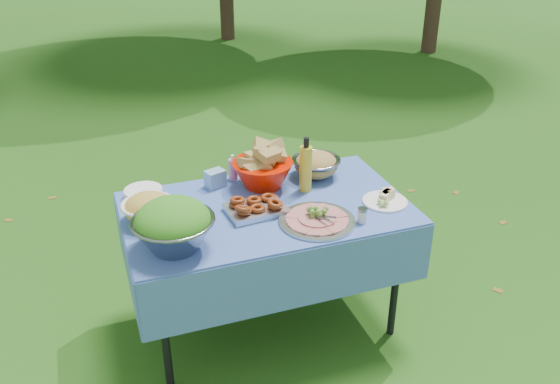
% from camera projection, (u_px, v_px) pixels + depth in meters
% --- Properties ---
extents(ground, '(80.00, 80.00, 0.00)m').
position_uv_depth(ground, '(268.00, 322.00, 3.42)').
color(ground, '#173309').
rests_on(ground, ground).
extents(picnic_table, '(1.46, 0.86, 0.76)m').
position_uv_depth(picnic_table, '(267.00, 267.00, 3.24)').
color(picnic_table, '#84B9FF').
rests_on(picnic_table, ground).
extents(salad_bowl, '(0.49, 0.49, 0.25)m').
position_uv_depth(salad_bowl, '(173.00, 225.00, 2.66)').
color(salad_bowl, gray).
rests_on(salad_bowl, picnic_table).
extents(pasta_bowl_white, '(0.33, 0.33, 0.14)m').
position_uv_depth(pasta_bowl_white, '(148.00, 208.00, 2.91)').
color(pasta_bowl_white, white).
rests_on(pasta_bowl_white, picnic_table).
extents(plate_stack, '(0.26, 0.26, 0.05)m').
position_uv_depth(plate_stack, '(143.00, 193.00, 3.15)').
color(plate_stack, white).
rests_on(plate_stack, picnic_table).
extents(wipes_box, '(0.12, 0.10, 0.09)m').
position_uv_depth(wipes_box, '(215.00, 179.00, 3.25)').
color(wipes_box, '#82AFD8').
rests_on(wipes_box, picnic_table).
extents(sanitizer_bottle, '(0.06, 0.06, 0.15)m').
position_uv_depth(sanitizer_bottle, '(233.00, 167.00, 3.32)').
color(sanitizer_bottle, pink).
rests_on(sanitizer_bottle, picnic_table).
extents(bread_bowl, '(0.44, 0.44, 0.22)m').
position_uv_depth(bread_bowl, '(263.00, 168.00, 3.23)').
color(bread_bowl, red).
rests_on(bread_bowl, picnic_table).
extents(pasta_bowl_steel, '(0.34, 0.34, 0.14)m').
position_uv_depth(pasta_bowl_steel, '(316.00, 164.00, 3.36)').
color(pasta_bowl_steel, gray).
rests_on(pasta_bowl_steel, picnic_table).
extents(fried_tray, '(0.31, 0.23, 0.07)m').
position_uv_depth(fried_tray, '(256.00, 206.00, 3.00)').
color(fried_tray, silver).
rests_on(fried_tray, picnic_table).
extents(charcuterie_platter, '(0.44, 0.44, 0.09)m').
position_uv_depth(charcuterie_platter, '(317.00, 214.00, 2.91)').
color(charcuterie_platter, '#B1B6B9').
rests_on(charcuterie_platter, picnic_table).
extents(oil_bottle, '(0.07, 0.07, 0.31)m').
position_uv_depth(oil_bottle, '(306.00, 164.00, 3.17)').
color(oil_bottle, gold).
rests_on(oil_bottle, picnic_table).
extents(cheese_plate, '(0.31, 0.31, 0.06)m').
position_uv_depth(cheese_plate, '(385.00, 197.00, 3.10)').
color(cheese_plate, white).
rests_on(cheese_plate, picnic_table).
extents(shaker, '(0.06, 0.06, 0.08)m').
position_uv_depth(shaker, '(362.00, 215.00, 2.91)').
color(shaker, silver).
rests_on(shaker, picnic_table).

